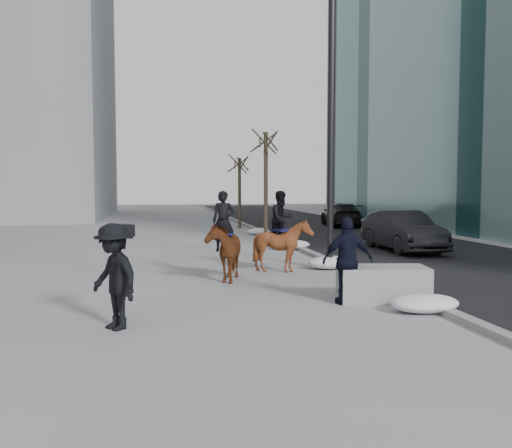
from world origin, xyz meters
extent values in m
plane|color=gray|center=(0.00, 0.00, 0.00)|extent=(120.00, 120.00, 0.00)
cube|color=black|center=(7.00, 10.00, 0.01)|extent=(8.00, 90.00, 0.01)
cube|color=gray|center=(3.00, 10.00, 0.06)|extent=(0.25, 90.00, 0.12)
cube|color=gray|center=(2.32, -0.56, 0.36)|extent=(1.92, 1.18, 0.72)
imported|color=black|center=(6.58, 7.45, 0.73)|extent=(1.61, 4.46, 1.46)
imported|color=black|center=(8.50, 19.56, 0.68)|extent=(2.66, 4.94, 1.36)
imported|color=#4D240F|center=(-0.57, 2.53, 0.73)|extent=(1.15, 1.87, 1.47)
imported|color=black|center=(-0.57, 2.68, 1.48)|extent=(0.63, 0.48, 1.53)
cube|color=#10123E|center=(-0.57, 2.68, 1.16)|extent=(0.59, 0.65, 0.06)
imported|color=#4D200F|center=(1.17, 3.50, 0.73)|extent=(1.62, 1.69, 1.46)
imported|color=black|center=(1.17, 3.65, 1.47)|extent=(0.91, 0.83, 1.53)
cube|color=#0F1039|center=(1.17, 3.65, 1.15)|extent=(0.67, 0.71, 0.06)
imported|color=black|center=(1.51, -0.69, 0.88)|extent=(1.03, 0.44, 1.75)
cylinder|color=orange|center=(1.46, -0.14, 1.15)|extent=(0.04, 0.18, 0.07)
imported|color=black|center=(-2.93, -1.81, 0.88)|extent=(1.19, 1.30, 1.75)
cube|color=black|center=(-2.78, -1.56, 1.62)|extent=(0.39, 0.42, 0.20)
cylinder|color=black|center=(2.60, 3.72, 4.50)|extent=(0.18, 0.18, 9.00)
ellipsoid|color=silver|center=(2.70, 8.60, 0.18)|extent=(1.42, 0.90, 0.36)
ellipsoid|color=silver|center=(2.70, -1.63, 0.17)|extent=(1.32, 0.84, 0.34)
ellipsoid|color=silver|center=(2.70, 14.85, 0.16)|extent=(1.29, 0.82, 0.33)
ellipsoid|color=silver|center=(2.70, 3.79, 0.18)|extent=(1.45, 0.92, 0.37)
camera|label=1|loc=(-2.23, -10.90, 2.36)|focal=38.00mm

